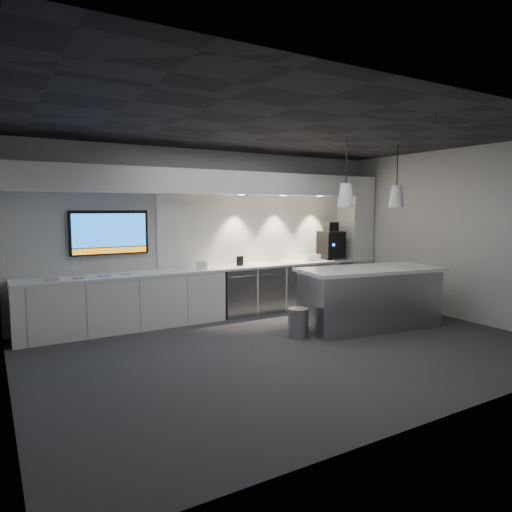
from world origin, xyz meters
TOP-DOWN VIEW (x-y plane):
  - floor at (0.00, 0.00)m, footprint 7.00×7.00m
  - ceiling at (0.00, 0.00)m, footprint 7.00×7.00m
  - wall_back at (0.00, 2.50)m, footprint 7.00×0.00m
  - wall_front at (0.00, -2.50)m, footprint 7.00×0.00m
  - wall_left at (-3.50, 0.00)m, footprint 0.00×7.00m
  - wall_right at (3.50, 0.00)m, footprint 0.00×7.00m
  - back_counter at (0.00, 2.17)m, footprint 6.80×0.65m
  - left_base_cabinets at (-1.75, 2.17)m, footprint 3.30×0.63m
  - fridge_unit_a at (0.25, 2.17)m, footprint 0.60×0.61m
  - fridge_unit_b at (0.88, 2.17)m, footprint 0.60×0.61m
  - fridge_unit_c at (1.51, 2.17)m, footprint 0.60×0.61m
  - fridge_unit_d at (2.14, 2.17)m, footprint 0.60×0.61m
  - backsplash at (1.20, 2.48)m, footprint 4.60×0.03m
  - soffit at (0.00, 2.20)m, footprint 6.90×0.60m
  - column at (3.20, 2.20)m, footprint 0.55×0.55m
  - wall_tv at (-1.90, 2.45)m, footprint 1.25×0.07m
  - island at (1.73, 0.25)m, footprint 2.46×1.34m
  - bin at (0.38, 0.38)m, footprint 0.34×0.34m
  - coffee_machine at (2.53, 2.20)m, footprint 0.47×0.63m
  - sign_black at (0.36, 2.17)m, footprint 0.14×0.03m
  - sign_white at (-0.44, 2.09)m, footprint 0.18×0.05m
  - cup_cluster at (1.98, 2.10)m, footprint 0.34×0.16m
  - tray_a at (-2.84, 2.08)m, footprint 0.17×0.17m
  - tray_b at (-2.46, 2.09)m, footprint 0.18×0.18m
  - tray_c at (-2.08, 2.13)m, footprint 0.16×0.16m
  - tray_d at (-1.76, 2.15)m, footprint 0.18×0.18m
  - pendant_left at (1.17, 0.25)m, footprint 0.25×0.25m
  - pendant_right at (2.28, 0.25)m, footprint 0.25×0.25m

SIDE VIEW (x-z plane):
  - floor at x=0.00m, z-range 0.00..0.00m
  - bin at x=0.38m, z-range 0.00..0.44m
  - fridge_unit_a at x=0.25m, z-range 0.00..0.85m
  - fridge_unit_b at x=0.88m, z-range 0.00..0.85m
  - fridge_unit_c at x=1.51m, z-range 0.00..0.85m
  - fridge_unit_d at x=2.14m, z-range 0.00..0.85m
  - left_base_cabinets at x=-1.75m, z-range 0.00..0.86m
  - island at x=1.73m, z-range 0.00..0.99m
  - back_counter at x=0.00m, z-range 0.86..0.90m
  - tray_a at x=-2.84m, z-range 0.90..0.92m
  - tray_b at x=-2.46m, z-range 0.90..0.92m
  - tray_c at x=-2.08m, z-range 0.90..0.92m
  - tray_d at x=-1.76m, z-range 0.90..0.92m
  - cup_cluster at x=1.98m, z-range 0.90..1.04m
  - sign_white at x=-0.44m, z-range 0.90..1.04m
  - sign_black at x=0.36m, z-range 0.90..1.08m
  - coffee_machine at x=2.53m, z-range 0.83..1.60m
  - column at x=3.20m, z-range 0.00..2.60m
  - wall_back at x=0.00m, z-range -2.00..5.00m
  - wall_front at x=0.00m, z-range -2.00..5.00m
  - wall_left at x=-3.50m, z-range -2.00..5.00m
  - wall_right at x=3.50m, z-range -2.00..5.00m
  - backsplash at x=1.20m, z-range 0.90..2.20m
  - wall_tv at x=-1.90m, z-range 1.20..1.92m
  - pendant_left at x=1.17m, z-range 1.62..2.69m
  - pendant_right at x=2.28m, z-range 1.62..2.69m
  - soffit at x=0.00m, z-range 2.20..2.60m
  - ceiling at x=0.00m, z-range 3.00..3.00m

